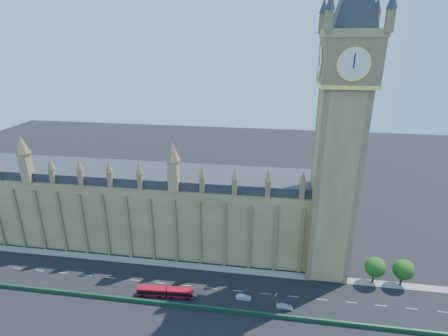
# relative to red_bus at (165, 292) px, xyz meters

# --- Properties ---
(ground) EXTENTS (400.00, 400.00, 0.00)m
(ground) POSITION_rel_red_bus_xyz_m (8.61, 5.38, -1.43)
(ground) COLOR black
(ground) RESTS_ON ground
(palace_westminster) EXTENTS (120.00, 20.00, 28.00)m
(palace_westminster) POSITION_rel_red_bus_xyz_m (-16.39, 27.38, 12.43)
(palace_westminster) COLOR olive
(palace_westminster) RESTS_ON ground
(elizabeth_tower) EXTENTS (20.59, 20.59, 105.00)m
(elizabeth_tower) POSITION_rel_red_bus_xyz_m (46.61, 19.37, 53.12)
(elizabeth_tower) COLOR olive
(elizabeth_tower) RESTS_ON ground
(bridge_parapet) EXTENTS (160.00, 0.60, 1.20)m
(bridge_parapet) POSITION_rel_red_bus_xyz_m (8.61, -3.62, -0.83)
(bridge_parapet) COLOR #1E4C2D
(bridge_parapet) RESTS_ON ground
(kerb_north) EXTENTS (160.00, 3.00, 0.16)m
(kerb_north) POSITION_rel_red_bus_xyz_m (8.61, 14.88, -1.35)
(kerb_north) COLOR gray
(kerb_north) RESTS_ON ground
(tree_east_near) EXTENTS (6.00, 6.00, 8.50)m
(tree_east_near) POSITION_rel_red_bus_xyz_m (60.84, 15.46, 4.21)
(tree_east_near) COLOR #382619
(tree_east_near) RESTS_ON ground
(tree_east_far) EXTENTS (6.00, 6.00, 8.50)m
(tree_east_far) POSITION_rel_red_bus_xyz_m (68.84, 15.46, 4.21)
(tree_east_far) COLOR #382619
(tree_east_far) RESTS_ON ground
(red_bus) EXTENTS (16.14, 3.41, 2.72)m
(red_bus) POSITION_rel_red_bus_xyz_m (0.00, 0.00, 0.00)
(red_bus) COLOR #AE0B1D
(red_bus) RESTS_ON ground
(car_grey) EXTENTS (3.92, 1.62, 1.33)m
(car_grey) POSITION_rel_red_bus_xyz_m (6.61, 0.04, -0.77)
(car_grey) COLOR #45474D
(car_grey) RESTS_ON ground
(car_silver) EXTENTS (4.34, 1.57, 1.42)m
(car_silver) POSITION_rel_red_bus_xyz_m (22.44, 2.00, -0.72)
(car_silver) COLOR #B1B4B9
(car_silver) RESTS_ON ground
(car_white) EXTENTS (4.63, 2.05, 1.32)m
(car_white) POSITION_rel_red_bus_xyz_m (33.96, 0.22, -0.77)
(car_white) COLOR silver
(car_white) RESTS_ON ground
(cone_a) EXTENTS (0.45, 0.45, 0.63)m
(cone_a) POSITION_rel_red_bus_xyz_m (31.81, 5.32, -1.12)
(cone_a) COLOR black
(cone_a) RESTS_ON ground
(cone_b) EXTENTS (0.49, 0.49, 0.74)m
(cone_b) POSITION_rel_red_bus_xyz_m (22.81, 2.91, -1.07)
(cone_b) COLOR black
(cone_b) RESTS_ON ground
(cone_c) EXTENTS (0.48, 0.48, 0.63)m
(cone_c) POSITION_rel_red_bus_xyz_m (24.22, 2.81, -1.12)
(cone_c) COLOR black
(cone_c) RESTS_ON ground
(cone_d) EXTENTS (0.53, 0.53, 0.69)m
(cone_d) POSITION_rel_red_bus_xyz_m (31.36, 4.71, -1.10)
(cone_d) COLOR black
(cone_d) RESTS_ON ground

